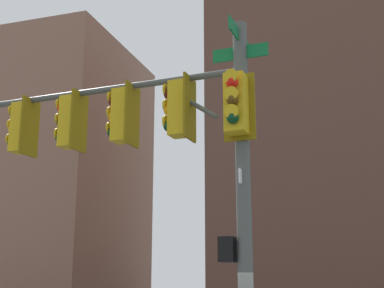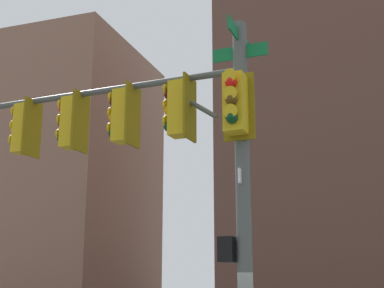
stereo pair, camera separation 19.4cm
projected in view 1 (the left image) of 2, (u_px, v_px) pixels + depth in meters
name	position (u px, v px, depth m)	size (l,w,h in m)	color
signal_pole_assembly	(158.00, 144.00, 9.60)	(1.26, 5.71, 6.78)	#4C514C
building_brick_nearside	(337.00, 115.00, 50.87)	(21.87, 19.47, 35.15)	brown
building_brick_farside	(57.00, 173.00, 65.53)	(19.83, 16.88, 30.36)	#845B47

